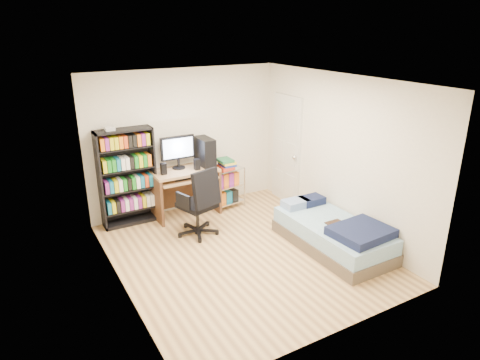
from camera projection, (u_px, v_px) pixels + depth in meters
room at (242, 173)px, 5.87m from camera, size 3.58×4.08×2.58m
media_shelf at (127, 176)px, 6.99m from camera, size 0.91×0.30×1.69m
computer_desk at (189, 172)px, 7.44m from camera, size 1.11×0.65×1.40m
office_chair at (199, 214)px, 6.75m from camera, size 0.83×0.83×1.12m
wire_cart at (226, 176)px, 7.73m from camera, size 0.62×0.49×0.92m
bed at (334, 234)px, 6.38m from camera, size 0.93×1.86×0.53m
door at (287, 150)px, 7.86m from camera, size 0.12×0.80×2.00m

